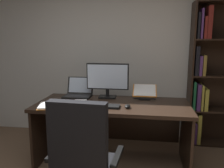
# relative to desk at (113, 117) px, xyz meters

# --- Properties ---
(wall_back) EXTENTS (5.32, 0.12, 2.86)m
(wall_back) POSITION_rel_desk_xyz_m (-0.03, 0.90, 0.87)
(wall_back) COLOR beige
(wall_back) RESTS_ON ground
(desk) EXTENTS (1.82, 0.80, 0.76)m
(desk) POSITION_rel_desk_xyz_m (0.00, 0.00, 0.00)
(desk) COLOR black
(desk) RESTS_ON ground
(bookshelf) EXTENTS (0.98, 0.31, 2.02)m
(bookshelf) POSITION_rel_desk_xyz_m (1.38, 0.68, 0.44)
(bookshelf) COLOR black
(bookshelf) RESTS_ON ground
(office_chair) EXTENTS (0.63, 0.60, 1.04)m
(office_chair) POSITION_rel_desk_xyz_m (-0.12, -0.98, -0.12)
(office_chair) COLOR black
(office_chair) RESTS_ON ground
(monitor) EXTENTS (0.55, 0.16, 0.45)m
(monitor) POSITION_rel_desk_xyz_m (-0.11, 0.19, 0.43)
(monitor) COLOR black
(monitor) RESTS_ON desk
(laptop) EXTENTS (0.36, 0.33, 0.24)m
(laptop) POSITION_rel_desk_xyz_m (-0.51, 0.20, 0.25)
(laptop) COLOR black
(laptop) RESTS_ON desk
(keyboard) EXTENTS (0.42, 0.15, 0.02)m
(keyboard) POSITION_rel_desk_xyz_m (-0.11, -0.25, 0.21)
(keyboard) COLOR black
(keyboard) RESTS_ON desk
(computer_mouse) EXTENTS (0.06, 0.10, 0.04)m
(computer_mouse) POSITION_rel_desk_xyz_m (0.19, -0.25, 0.22)
(computer_mouse) COLOR black
(computer_mouse) RESTS_ON desk
(reading_stand_with_book) EXTENTS (0.31, 0.28, 0.16)m
(reading_stand_with_book) POSITION_rel_desk_xyz_m (0.38, 0.26, 0.28)
(reading_stand_with_book) COLOR black
(reading_stand_with_book) RESTS_ON desk
(open_binder) EXTENTS (0.47, 0.38, 0.02)m
(open_binder) POSITION_rel_desk_xyz_m (-0.61, -0.30, 0.21)
(open_binder) COLOR orange
(open_binder) RESTS_ON desk
(notepad) EXTENTS (0.18, 0.23, 0.01)m
(notepad) POSITION_rel_desk_xyz_m (-0.40, -0.09, 0.21)
(notepad) COLOR white
(notepad) RESTS_ON desk
(pen) EXTENTS (0.14, 0.01, 0.01)m
(pen) POSITION_rel_desk_xyz_m (-0.38, -0.09, 0.21)
(pen) COLOR maroon
(pen) RESTS_ON notepad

